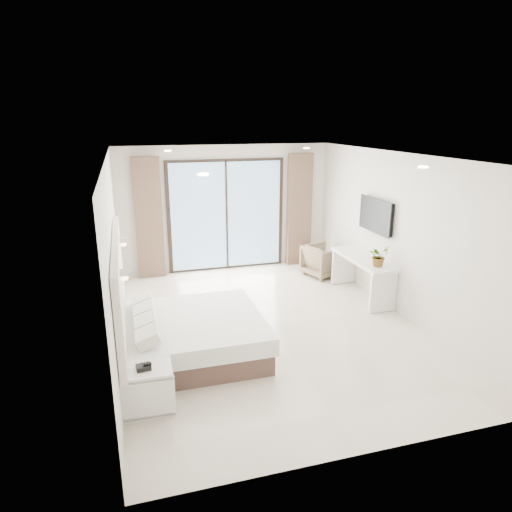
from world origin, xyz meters
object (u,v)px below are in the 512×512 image
object	(u,v)px
nightstand	(147,388)
console_desk	(362,268)
armchair	(323,259)
bed	(192,335)

from	to	relation	value
nightstand	console_desk	xyz separation A→B (m)	(4.06, 2.43, 0.30)
console_desk	armchair	size ratio (longest dim) A/B	2.29
armchair	nightstand	bearing A→B (deg)	116.34
bed	armchair	bearing A→B (deg)	39.33
bed	nightstand	distance (m)	1.33
bed	armchair	world-z (taller)	armchair
console_desk	armchair	xyz separation A→B (m)	(-0.19, 1.32, -0.20)
nightstand	console_desk	bearing A→B (deg)	32.18
bed	console_desk	bearing A→B (deg)	20.91
nightstand	bed	bearing A→B (deg)	60.34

